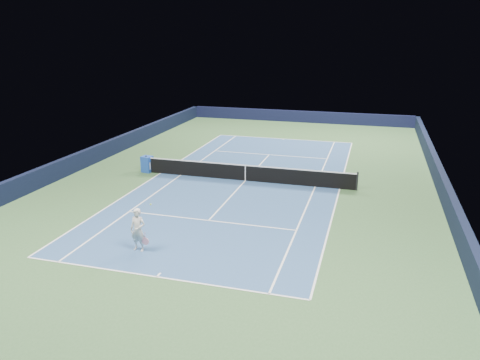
# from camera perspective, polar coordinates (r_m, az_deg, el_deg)

# --- Properties ---
(ground) EXTENTS (40.00, 40.00, 0.00)m
(ground) POSITION_cam_1_polar(r_m,az_deg,el_deg) (27.60, 0.65, -0.09)
(ground) COLOR #33562F
(ground) RESTS_ON ground
(wall_far) EXTENTS (22.00, 0.35, 1.10)m
(wall_far) POSITION_cam_1_polar(r_m,az_deg,el_deg) (46.38, 7.27, 7.69)
(wall_far) COLOR black
(wall_far) RESTS_ON ground
(wall_right) EXTENTS (0.35, 40.00, 1.10)m
(wall_right) POSITION_cam_1_polar(r_m,az_deg,el_deg) (26.81, 23.57, -0.90)
(wall_right) COLOR black
(wall_right) RESTS_ON ground
(wall_left) EXTENTS (0.35, 40.00, 1.10)m
(wall_left) POSITION_cam_1_polar(r_m,az_deg,el_deg) (31.96, -18.41, 2.48)
(wall_left) COLOR black
(wall_left) RESTS_ON ground
(court_surface) EXTENTS (10.97, 23.77, 0.01)m
(court_surface) POSITION_cam_1_polar(r_m,az_deg,el_deg) (27.60, 0.66, -0.08)
(court_surface) COLOR #2B4C7A
(court_surface) RESTS_ON ground
(baseline_far) EXTENTS (10.97, 0.08, 0.00)m
(baseline_far) POSITION_cam_1_polar(r_m,az_deg,el_deg) (38.80, 5.36, 5.02)
(baseline_far) COLOR white
(baseline_far) RESTS_ON ground
(baseline_near) EXTENTS (10.97, 0.08, 0.00)m
(baseline_near) POSITION_cam_1_polar(r_m,az_deg,el_deg) (17.32, -10.12, -11.55)
(baseline_near) COLOR white
(baseline_near) RESTS_ON ground
(sideline_doubles_right) EXTENTS (0.08, 23.77, 0.00)m
(sideline_doubles_right) POSITION_cam_1_polar(r_m,az_deg,el_deg) (26.74, 12.06, -1.05)
(sideline_doubles_right) COLOR white
(sideline_doubles_right) RESTS_ON ground
(sideline_doubles_left) EXTENTS (0.08, 23.77, 0.00)m
(sideline_doubles_left) POSITION_cam_1_polar(r_m,az_deg,el_deg) (29.47, -9.68, 0.82)
(sideline_doubles_left) COLOR white
(sideline_doubles_left) RESTS_ON ground
(sideline_singles_right) EXTENTS (0.08, 23.77, 0.00)m
(sideline_singles_right) POSITION_cam_1_polar(r_m,az_deg,el_deg) (26.85, 9.15, -0.80)
(sideline_singles_right) COLOR white
(sideline_singles_right) RESTS_ON ground
(sideline_singles_left) EXTENTS (0.08, 23.77, 0.00)m
(sideline_singles_left) POSITION_cam_1_polar(r_m,az_deg,el_deg) (28.91, -7.23, 0.61)
(sideline_singles_left) COLOR white
(sideline_singles_left) RESTS_ON ground
(service_line_far) EXTENTS (8.23, 0.08, 0.00)m
(service_line_far) POSITION_cam_1_polar(r_m,az_deg,el_deg) (33.57, 3.57, 3.10)
(service_line_far) COLOR white
(service_line_far) RESTS_ON ground
(service_line_near) EXTENTS (8.23, 0.08, 0.00)m
(service_line_near) POSITION_cam_1_polar(r_m,az_deg,el_deg) (21.86, -3.84, -4.94)
(service_line_near) COLOR white
(service_line_near) RESTS_ON ground
(center_service_line) EXTENTS (0.08, 12.80, 0.00)m
(center_service_line) POSITION_cam_1_polar(r_m,az_deg,el_deg) (27.60, 0.66, -0.07)
(center_service_line) COLOR white
(center_service_line) RESTS_ON ground
(center_mark_far) EXTENTS (0.08, 0.30, 0.00)m
(center_mark_far) POSITION_cam_1_polar(r_m,az_deg,el_deg) (38.66, 5.32, 4.98)
(center_mark_far) COLOR white
(center_mark_far) RESTS_ON ground
(center_mark_near) EXTENTS (0.08, 0.30, 0.00)m
(center_mark_near) POSITION_cam_1_polar(r_m,az_deg,el_deg) (17.43, -9.90, -11.32)
(center_mark_near) COLOR white
(center_mark_near) RESTS_ON ground
(tennis_net) EXTENTS (12.90, 0.10, 1.07)m
(tennis_net) POSITION_cam_1_polar(r_m,az_deg,el_deg) (27.45, 0.66, 0.92)
(tennis_net) COLOR black
(tennis_net) RESTS_ON ground
(sponsor_cube) EXTENTS (0.70, 0.66, 1.01)m
(sponsor_cube) POSITION_cam_1_polar(r_m,az_deg,el_deg) (29.80, -11.24, 1.91)
(sponsor_cube) COLOR #1D4AB3
(sponsor_cube) RESTS_ON ground
(tennis_player) EXTENTS (0.81, 1.26, 1.77)m
(tennis_player) POSITION_cam_1_polar(r_m,az_deg,el_deg) (19.04, -12.32, -5.97)
(tennis_player) COLOR silver
(tennis_player) RESTS_ON ground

